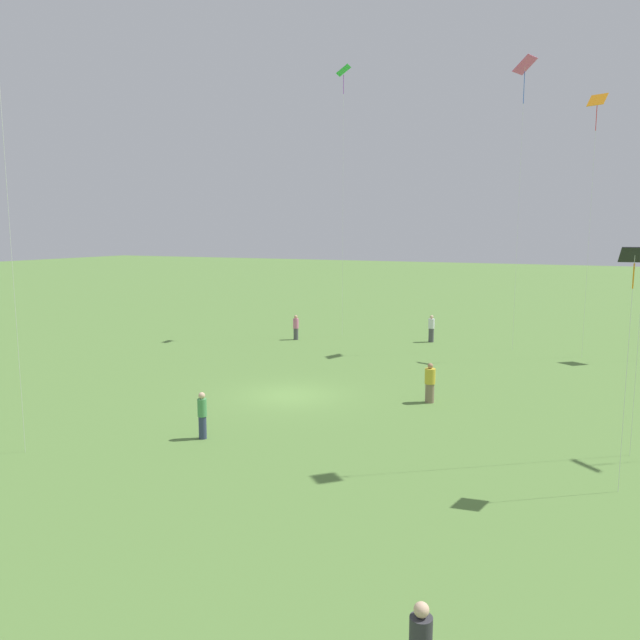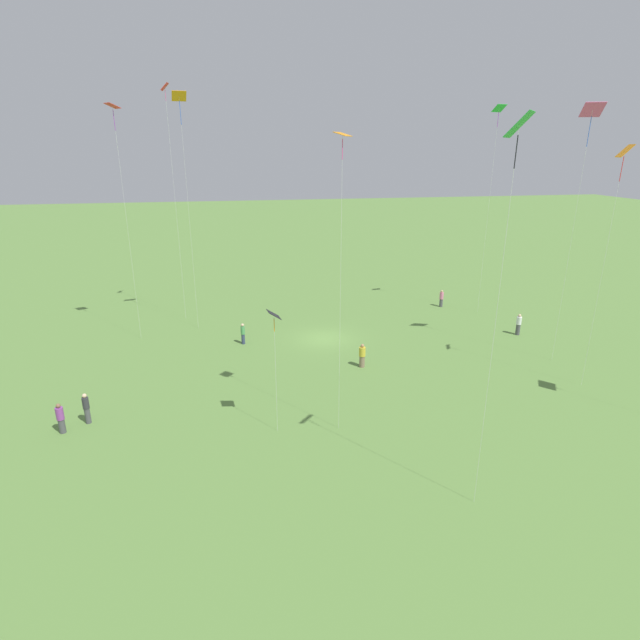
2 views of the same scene
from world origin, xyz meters
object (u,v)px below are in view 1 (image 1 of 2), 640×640
(kite_0, at_px, (344,85))
(person_2, at_px, (296,327))
(person_4, at_px, (431,329))
(kite_8, at_px, (597,112))
(kite_7, at_px, (525,75))
(person_1, at_px, (202,415))
(kite_4, at_px, (634,264))
(person_5, at_px, (430,383))

(kite_0, bearing_deg, person_2, -3.43)
(person_4, relative_size, kite_8, 0.12)
(kite_7, bearing_deg, kite_0, -26.57)
(person_1, relative_size, person_2, 1.01)
(person_2, bearing_deg, kite_4, -13.65)
(kite_4, bearing_deg, kite_0, -12.34)
(kite_0, bearing_deg, kite_4, 76.28)
(kite_0, distance_m, kite_4, 29.34)
(person_1, distance_m, person_4, 22.69)
(person_2, distance_m, kite_8, 22.28)
(person_2, relative_size, kite_0, 0.09)
(person_1, distance_m, kite_8, 27.67)
(kite_0, height_order, kite_8, kite_0)
(person_4, xyz_separation_m, kite_4, (21.31, 11.24, 5.59))
(kite_0, bearing_deg, kite_8, 123.54)
(kite_0, relative_size, kite_8, 1.22)
(person_2, bearing_deg, kite_8, 35.21)
(person_5, xyz_separation_m, kite_4, (6.82, 7.37, 5.64))
(kite_0, height_order, kite_7, kite_0)
(kite_4, distance_m, kite_7, 23.87)
(kite_4, bearing_deg, kite_8, -46.93)
(person_1, xyz_separation_m, kite_7, (-22.13, 7.52, 15.59))
(person_5, bearing_deg, kite_0, -95.47)
(person_1, relative_size, kite_4, 0.24)
(kite_7, bearing_deg, person_5, 58.24)
(person_2, xyz_separation_m, kite_4, (18.28, 19.83, 5.65))
(person_1, height_order, person_2, person_1)
(person_1, height_order, person_5, person_5)
(kite_4, bearing_deg, kite_7, -36.38)
(person_2, relative_size, person_5, 0.97)
(person_2, distance_m, kite_4, 27.56)
(person_1, height_order, kite_4, kite_4)
(kite_0, distance_m, kite_7, 11.65)
(person_4, bearing_deg, person_1, 144.59)
(kite_0, height_order, kite_4, kite_0)
(kite_4, bearing_deg, person_5, -5.02)
(person_5, bearing_deg, person_2, -83.77)
(person_5, relative_size, kite_8, 0.12)
(person_5, relative_size, kite_7, 0.10)
(person_4, relative_size, kite_0, 0.10)
(person_2, distance_m, kite_7, 21.07)
(person_4, bearing_deg, kite_0, 62.96)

